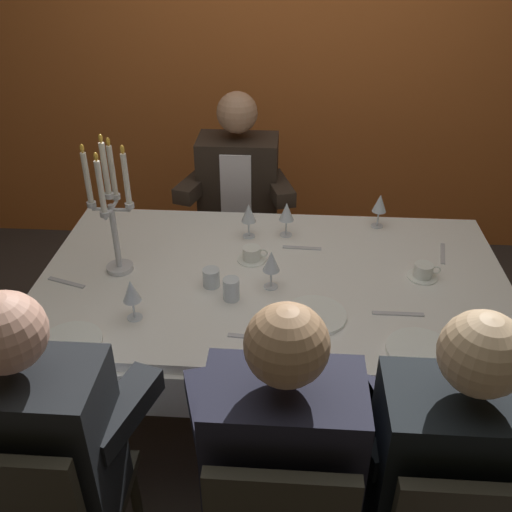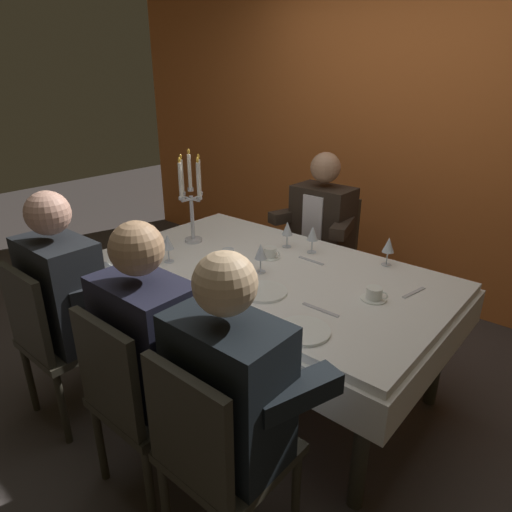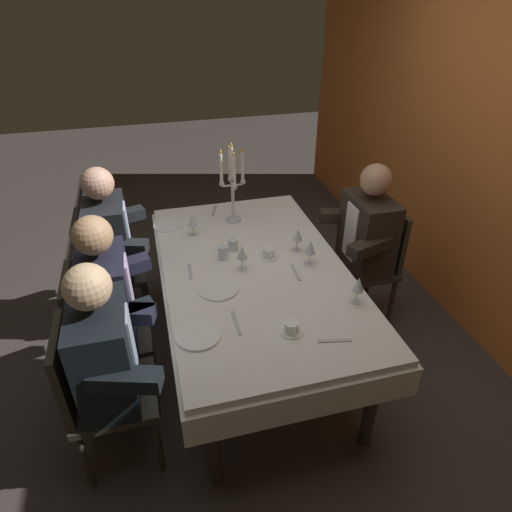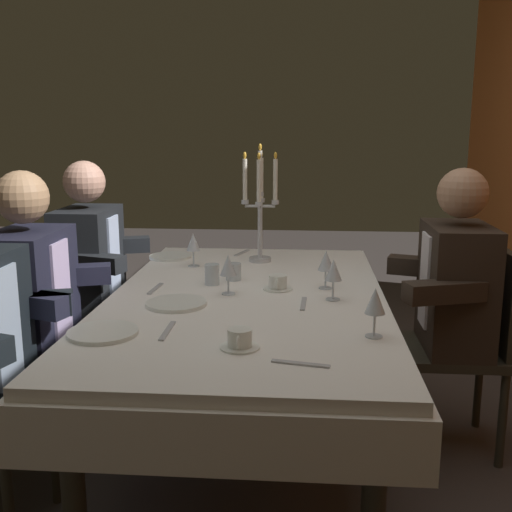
{
  "view_description": "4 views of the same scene",
  "coord_description": "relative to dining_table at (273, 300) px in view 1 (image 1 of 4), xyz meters",
  "views": [
    {
      "loc": [
        0.06,
        -1.92,
        2.03
      ],
      "look_at": [
        -0.07,
        0.05,
        0.8
      ],
      "focal_mm": 39.79,
      "sensor_mm": 36.0,
      "label": 1
    },
    {
      "loc": [
        1.4,
        -1.76,
        1.74
      ],
      "look_at": [
        -0.07,
        -0.04,
        0.8
      ],
      "focal_mm": 31.26,
      "sensor_mm": 36.0,
      "label": 2
    },
    {
      "loc": [
        2.18,
        -0.57,
        2.27
      ],
      "look_at": [
        -0.01,
        0.01,
        0.82
      ],
      "focal_mm": 30.9,
      "sensor_mm": 36.0,
      "label": 3
    },
    {
      "loc": [
        2.38,
        0.22,
        1.41
      ],
      "look_at": [
        -0.1,
        0.03,
        0.88
      ],
      "focal_mm": 43.1,
      "sensor_mm": 36.0,
      "label": 4
    }
  ],
  "objects": [
    {
      "name": "knife_4",
      "position": [
        0.47,
        -0.22,
        0.12
      ],
      "size": [
        0.19,
        0.02,
        0.01
      ],
      "primitive_type": "cube",
      "rotation": [
        0.0,
        0.0,
        -0.0
      ],
      "color": "#B7B7BC",
      "rests_on": "dining_table"
    },
    {
      "name": "spoon_3",
      "position": [
        0.12,
        0.23,
        0.12
      ],
      "size": [
        0.17,
        0.03,
        0.01
      ],
      "primitive_type": "cube",
      "rotation": [
        0.0,
        0.0,
        -0.04
      ],
      "color": "#B7B7BC",
      "rests_on": "dining_table"
    },
    {
      "name": "dinner_plate_2",
      "position": [
        -0.68,
        -0.46,
        0.13
      ],
      "size": [
        0.22,
        0.22,
        0.01
      ],
      "primitive_type": "cylinder",
      "color": "white",
      "rests_on": "dining_table"
    },
    {
      "name": "coffee_cup_0",
      "position": [
        0.61,
        0.03,
        0.15
      ],
      "size": [
        0.13,
        0.12,
        0.06
      ],
      "color": "white",
      "rests_on": "dining_table"
    },
    {
      "name": "water_tumbler_0",
      "position": [
        -0.15,
        -0.17,
        0.16
      ],
      "size": [
        0.06,
        0.06,
        0.09
      ],
      "primitive_type": "cylinder",
      "color": "silver",
      "rests_on": "dining_table"
    },
    {
      "name": "water_tumbler_1",
      "position": [
        -0.24,
        -0.08,
        0.16
      ],
      "size": [
        0.07,
        0.07,
        0.08
      ],
      "primitive_type": "cylinder",
      "color": "silver",
      "rests_on": "dining_table"
    },
    {
      "name": "seated_diner_1",
      "position": [
        -0.23,
        0.89,
        0.11
      ],
      "size": [
        0.63,
        0.48,
        1.24
      ],
      "color": "#2F2B21",
      "rests_on": "ground_plane"
    },
    {
      "name": "fork_0",
      "position": [
        0.73,
        0.22,
        0.12
      ],
      "size": [
        0.05,
        0.17,
        0.01
      ],
      "primitive_type": "cube",
      "rotation": [
        0.0,
        0.0,
        1.37
      ],
      "color": "#B7B7BC",
      "rests_on": "dining_table"
    },
    {
      "name": "wine_glass_4",
      "position": [
        0.04,
        0.34,
        0.23
      ],
      "size": [
        0.07,
        0.07,
        0.16
      ],
      "color": "silver",
      "rests_on": "dining_table"
    },
    {
      "name": "wine_glass_0",
      "position": [
        -0.01,
        -0.08,
        0.23
      ],
      "size": [
        0.07,
        0.07,
        0.16
      ],
      "color": "silver",
      "rests_on": "dining_table"
    },
    {
      "name": "wine_glass_1",
      "position": [
        -0.49,
        -0.31,
        0.23
      ],
      "size": [
        0.07,
        0.07,
        0.16
      ],
      "color": "silver",
      "rests_on": "dining_table"
    },
    {
      "name": "dinner_plate_0",
      "position": [
        0.52,
        -0.43,
        0.13
      ],
      "size": [
        0.23,
        0.23,
        0.01
      ],
      "primitive_type": "cylinder",
      "color": "white",
      "rests_on": "dining_table"
    },
    {
      "name": "spoon_2",
      "position": [
        -0.82,
        -0.11,
        0.12
      ],
      "size": [
        0.17,
        0.07,
        0.01
      ],
      "primitive_type": "cube",
      "rotation": [
        0.0,
        0.0,
        -0.32
      ],
      "color": "#B7B7BC",
      "rests_on": "dining_table"
    },
    {
      "name": "spoon_1",
      "position": [
        -0.06,
        -0.39,
        0.12
      ],
      "size": [
        0.17,
        0.03,
        0.01
      ],
      "primitive_type": "cube",
      "rotation": [
        0.0,
        0.0,
        -0.08
      ],
      "color": "#B7B7BC",
      "rests_on": "dining_table"
    },
    {
      "name": "coffee_cup_1",
      "position": [
        -0.1,
        0.12,
        0.15
      ],
      "size": [
        0.13,
        0.12,
        0.06
      ],
      "color": "white",
      "rests_on": "dining_table"
    },
    {
      "name": "seated_diner_2",
      "position": [
        0.06,
        -0.89,
        0.11
      ],
      "size": [
        0.63,
        0.48,
        1.24
      ],
      "color": "#2F2B21",
      "rests_on": "ground_plane"
    },
    {
      "name": "candelabra",
      "position": [
        -0.64,
        0.01,
        0.4
      ],
      "size": [
        0.19,
        0.19,
        0.59
      ],
      "color": "silver",
      "rests_on": "dining_table"
    },
    {
      "name": "dining_table",
      "position": [
        0.0,
        0.0,
        0.0
      ],
      "size": [
        1.94,
        1.14,
        0.74
      ],
      "color": "white",
      "rests_on": "ground_plane"
    },
    {
      "name": "ground_plane",
      "position": [
        0.0,
        0.0,
        -0.62
      ],
      "size": [
        12.0,
        12.0,
        0.0
      ],
      "primitive_type": "plane",
      "color": "#3E3734"
    },
    {
      "name": "dinner_plate_1",
      "position": [
        0.16,
        -0.26,
        0.13
      ],
      "size": [
        0.23,
        0.23,
        0.01
      ],
      "primitive_type": "cylinder",
      "color": "white",
      "rests_on": "dining_table"
    },
    {
      "name": "wine_glass_3",
      "position": [
        0.47,
        0.46,
        0.24
      ],
      "size": [
        0.07,
        0.07,
        0.16
      ],
      "color": "silver",
      "rests_on": "dining_table"
    },
    {
      "name": "seated_diner_0",
      "position": [
        -0.63,
        -0.89,
        0.11
      ],
      "size": [
        0.63,
        0.48,
        1.24
      ],
      "color": "#2F2B21",
      "rests_on": "ground_plane"
    },
    {
      "name": "seated_diner_3",
      "position": [
        0.52,
        -0.89,
        0.11
      ],
      "size": [
        0.63,
        0.48,
        1.24
      ],
      "color": "#2F2B21",
      "rests_on": "ground_plane"
    },
    {
      "name": "back_wall",
      "position": [
        0.0,
        1.66,
        0.73
      ],
      "size": [
        6.0,
        0.12,
        2.7
      ],
      "primitive_type": "cube",
      "color": "orange",
      "rests_on": "ground_plane"
    },
    {
      "name": "wine_glass_2",
      "position": [
        -0.12,
        0.32,
        0.24
      ],
      "size": [
        0.07,
        0.07,
        0.16
      ],
      "color": "silver",
      "rests_on": "dining_table"
    }
  ]
}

